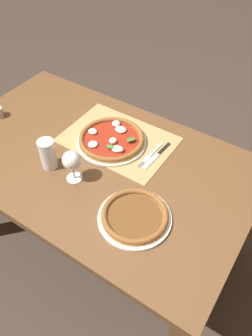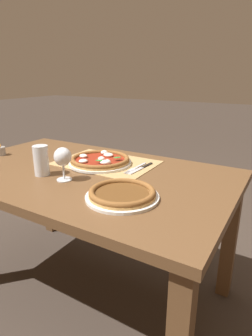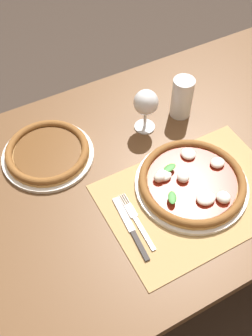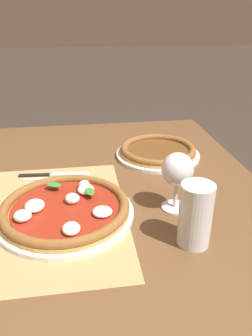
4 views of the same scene
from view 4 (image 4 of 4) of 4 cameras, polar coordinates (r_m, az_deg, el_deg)
The scene contains 8 objects.
dining_table at distance 0.89m, azimuth -1.22°, elevation -13.39°, with size 1.48×0.89×0.74m.
paper_placemat at distance 0.85m, azimuth -12.82°, elevation -7.89°, with size 0.53×0.37×0.00m, color #A88451.
pizza_near at distance 0.83m, azimuth -10.50°, elevation -7.02°, with size 0.34×0.34×0.05m.
pizza_far at distance 1.15m, azimuth 5.56°, elevation 2.92°, with size 0.29×0.29×0.04m.
wine_glass at distance 0.82m, azimuth 8.94°, elevation -0.65°, with size 0.08×0.08×0.16m.
pint_glass at distance 0.72m, azimuth 11.98°, elevation -8.20°, with size 0.07×0.07×0.15m.
fork at distance 1.01m, azimuth -11.81°, elevation -1.75°, with size 0.02×0.20×0.00m.
knife at distance 1.04m, azimuth -12.37°, elevation -1.14°, with size 0.03×0.22×0.01m.
Camera 4 is at (0.68, -0.08, 1.20)m, focal length 35.00 mm.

